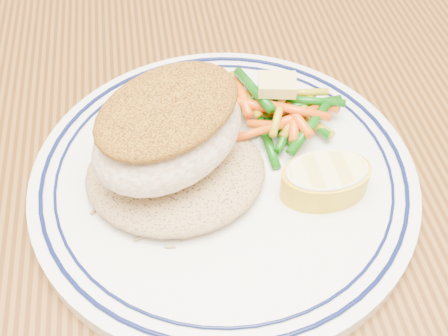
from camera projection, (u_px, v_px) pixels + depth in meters
dining_table at (245, 247)px, 0.50m from camera, size 1.50×0.90×0.75m
plate at (224, 177)px, 0.41m from camera, size 0.28×0.28×0.02m
rice_pilaf at (176, 169)px, 0.39m from camera, size 0.13×0.11×0.02m
fish_fillet at (169, 128)px, 0.37m from camera, size 0.14×0.13×0.06m
vegetable_pile at (280, 110)px, 0.43m from camera, size 0.10×0.10×0.03m
butter_pat at (277, 85)px, 0.42m from camera, size 0.03×0.03×0.01m
lemon_wedge at (325, 179)px, 0.38m from camera, size 0.06×0.06×0.02m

